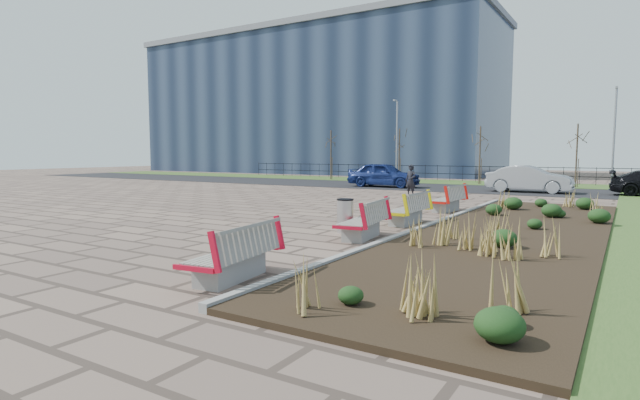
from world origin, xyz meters
The scene contains 21 objects.
ground centered at (0.00, 0.00, 0.00)m, with size 120.00×120.00×0.00m, color #715C4E.
planting_bed centered at (6.25, 5.00, 0.05)m, with size 4.50×18.00×0.10m, color black.
planting_curb centered at (3.92, 5.00, 0.07)m, with size 0.16×18.00×0.15m, color gray.
grass_verge_far centered at (0.00, 28.00, 0.02)m, with size 80.00×5.00×0.04m, color #33511E.
road centered at (0.00, 22.00, 0.01)m, with size 80.00×7.00×0.02m, color black.
bench_a centered at (3.00, -2.39, 0.50)m, with size 0.90×2.10×1.00m, color red, non-canonical shape.
bench_b centered at (3.00, 2.63, 0.50)m, with size 0.90×2.10×1.00m, color #B70C24, non-canonical shape.
bench_c centered at (3.00, 5.66, 0.50)m, with size 0.90×2.10×1.00m, color yellow, non-canonical shape.
bench_d centered at (3.00, 9.67, 0.50)m, with size 0.90×2.10×1.00m, color red, non-canonical shape.
litter_bin centered at (2.20, 3.19, 0.47)m, with size 0.46×0.46×0.93m, color #B2B2B7.
pedestrian centered at (-0.49, 14.91, 0.81)m, with size 0.59×0.39×1.63m, color black.
car_blue centered at (-4.60, 20.67, 0.81)m, with size 1.86×4.63×1.58m, color navy.
car_silver centered at (4.15, 20.94, 0.77)m, with size 1.58×4.52×1.49m, color #93969A.
tree_a centered at (-12.00, 26.50, 2.04)m, with size 1.40×1.40×4.00m, color #4C3D2D, non-canonical shape.
tree_b centered at (-6.00, 26.50, 2.04)m, with size 1.40×1.40×4.00m, color #4C3D2D, non-canonical shape.
tree_c centered at (0.00, 26.50, 2.04)m, with size 1.40×1.40×4.00m, color #4C3D2D, non-canonical shape.
tree_d centered at (6.00, 26.50, 2.04)m, with size 1.40×1.40×4.00m, color #4C3D2D, non-canonical shape.
lamp_west centered at (-6.00, 26.00, 3.04)m, with size 0.24×0.60×6.00m, color gray, non-canonical shape.
lamp_east centered at (8.00, 26.00, 3.04)m, with size 0.24×0.60×6.00m, color gray, non-canonical shape.
railing_fence centered at (0.00, 29.50, 0.64)m, with size 44.00×0.10×1.20m, color black, non-canonical shape.
building_glass centered at (-22.00, 40.00, 7.50)m, with size 40.00×14.00×15.00m, color #192338.
Camera 1 is at (8.84, -8.85, 2.23)m, focal length 28.00 mm.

